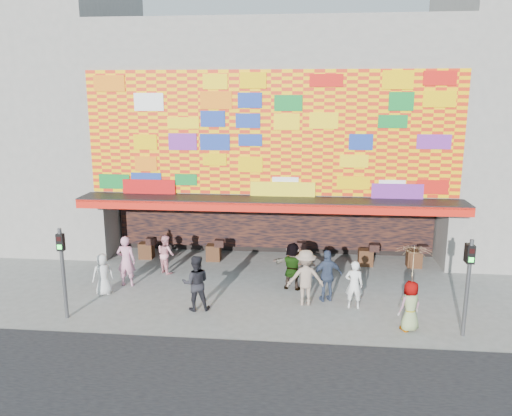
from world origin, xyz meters
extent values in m
plane|color=slate|center=(0.00, 0.00, 0.00)|extent=(90.00, 90.00, 0.00)
cube|color=gray|center=(0.00, 8.00, 6.50)|extent=(15.00, 8.00, 7.00)
cube|color=black|center=(0.00, 9.00, 1.50)|extent=(15.00, 6.00, 3.00)
cube|color=gray|center=(-7.30, 5.00, 1.50)|extent=(0.40, 2.00, 3.00)
cube|color=gray|center=(7.30, 5.00, 1.50)|extent=(0.40, 2.00, 3.00)
cube|color=black|center=(0.00, 3.40, 3.00)|extent=(15.20, 1.60, 0.12)
cube|color=red|center=(0.00, 2.62, 2.85)|extent=(15.20, 0.04, 0.35)
cube|color=#FFB300|center=(0.00, 3.96, 5.55)|extent=(14.80, 0.08, 4.90)
cube|color=black|center=(0.00, 5.85, 1.55)|extent=(14.00, 0.25, 2.50)
cube|color=gray|center=(-13.00, 8.00, 6.00)|extent=(11.00, 8.00, 12.00)
cylinder|color=#59595B|center=(-6.20, -1.50, 1.50)|extent=(0.12, 0.12, 3.00)
cube|color=black|center=(-6.20, -1.50, 2.55)|extent=(0.22, 0.18, 0.55)
cube|color=black|center=(-6.20, -1.59, 2.68)|extent=(0.14, 0.02, 0.14)
cube|color=#19E533|center=(-6.20, -1.59, 2.42)|extent=(0.14, 0.02, 0.14)
cylinder|color=#59595B|center=(6.20, -1.50, 1.50)|extent=(0.12, 0.12, 3.00)
cube|color=black|center=(6.20, -1.50, 2.55)|extent=(0.22, 0.18, 0.55)
cube|color=black|center=(6.20, -1.59, 2.68)|extent=(0.14, 0.02, 0.14)
cube|color=#19E533|center=(6.20, -1.59, 2.42)|extent=(0.14, 0.02, 0.14)
imported|color=silver|center=(-5.76, 0.47, 0.77)|extent=(0.89, 0.83, 1.53)
imported|color=#C7809C|center=(-5.22, 1.40, 0.97)|extent=(0.71, 0.47, 1.94)
imported|color=black|center=(-2.16, -0.47, 0.95)|extent=(1.05, 0.89, 1.89)
imported|color=gray|center=(1.47, 0.33, 0.97)|extent=(1.34, 0.87, 1.94)
imported|color=#333F5A|center=(2.23, 0.70, 0.92)|extent=(1.17, 0.77, 1.84)
imported|color=gray|center=(1.00, 1.69, 0.89)|extent=(1.72, 0.89, 1.77)
imported|color=gray|center=(4.65, -1.30, 0.79)|extent=(0.92, 0.82, 1.58)
imported|color=silver|center=(3.10, 0.19, 0.83)|extent=(0.63, 0.43, 1.66)
imported|color=pink|center=(-4.14, 2.93, 0.78)|extent=(0.96, 0.95, 1.57)
imported|color=beige|center=(4.65, -1.30, 2.20)|extent=(1.22, 1.24, 0.99)
cylinder|color=#4C3326|center=(4.65, -1.30, 1.25)|extent=(0.02, 0.02, 1.00)
camera|label=1|loc=(1.38, -15.79, 7.08)|focal=35.00mm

